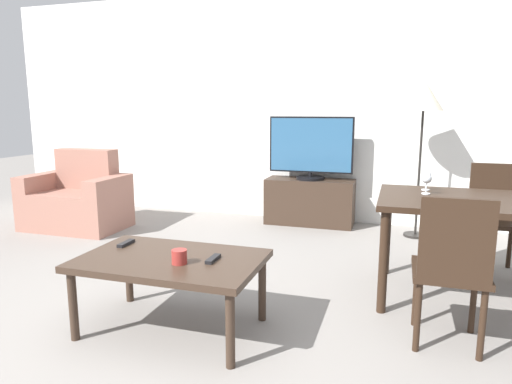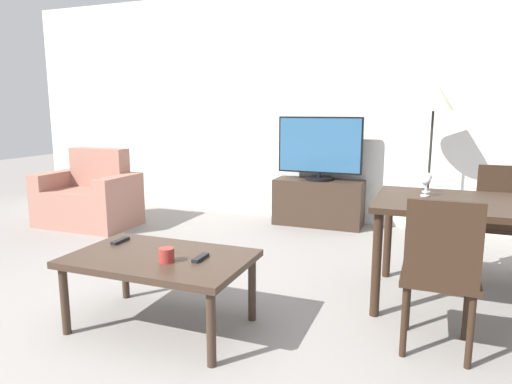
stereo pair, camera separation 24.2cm
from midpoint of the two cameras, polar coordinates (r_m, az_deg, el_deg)
ground_plane at (r=2.55m, az=-17.06°, el=-21.60°), size 18.00×18.00×0.00m
wall_back at (r=5.53m, az=6.77°, el=10.55°), size 7.64×0.06×2.70m
armchair at (r=5.54m, az=-18.92°, el=-0.76°), size 1.08×0.67×0.87m
tv_stand at (r=5.31m, az=9.10°, el=-1.32°), size 1.01×0.39×0.53m
tv at (r=5.21m, az=9.29°, el=5.37°), size 0.96×0.32×0.71m
coffee_table at (r=2.82m, az=-9.49°, el=-8.80°), size 1.08×0.68×0.46m
dining_table at (r=3.39m, az=27.95°, el=-2.52°), size 1.32×0.88×0.73m
dining_chair_near at (r=2.69m, az=24.50°, el=-8.81°), size 0.40×0.40×0.88m
dining_chair_far at (r=4.17m, az=29.78°, el=-2.60°), size 0.40×0.40×0.88m
floor_lamp at (r=4.90m, az=22.71°, el=10.46°), size 0.39×0.39×1.61m
remote_primary at (r=2.70m, az=-4.40°, el=-8.23°), size 0.04×0.15×0.02m
remote_secondary at (r=3.12m, az=-14.49°, el=-5.94°), size 0.04×0.15×0.02m
cup_white_near at (r=2.67m, az=-8.57°, el=-7.82°), size 0.09×0.09×0.08m
wine_glass_left at (r=3.41m, az=22.38°, el=1.18°), size 0.07×0.07×0.15m
wine_glass_center at (r=3.57m, az=22.42°, el=1.56°), size 0.07×0.07×0.15m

